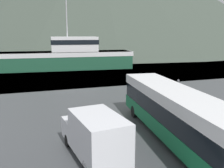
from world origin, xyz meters
TOP-DOWN VIEW (x-y plane):
  - water_surface at (0.00, 143.51)m, footprint 240.00×240.00m
  - tour_bus at (0.04, 7.79)m, footprint 3.74×12.78m
  - delivery_van at (-5.11, 7.08)m, footprint 2.64×5.42m
  - fishing_boat at (-2.21, 40.40)m, footprint 25.84×7.55m
  - storage_bin at (4.83, 11.87)m, footprint 1.02×1.09m
  - mooring_bollard at (9.41, 21.64)m, footprint 0.32×0.32m

SIDE VIEW (x-z plane):
  - water_surface at x=0.00m, z-range 0.00..0.00m
  - mooring_bollard at x=9.41m, z-range 0.03..0.75m
  - storage_bin at x=4.83m, z-range 0.01..1.30m
  - delivery_van at x=-5.11m, z-range 0.07..2.51m
  - tour_bus at x=0.04m, z-range 0.21..3.28m
  - fishing_boat at x=-2.21m, z-range -4.03..8.50m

